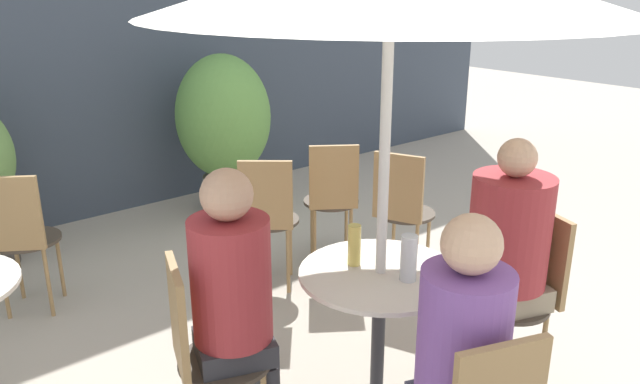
% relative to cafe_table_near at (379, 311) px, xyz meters
% --- Properties ---
extents(storefront_wall, '(10.00, 0.06, 3.00)m').
position_rel_cafe_table_near_xyz_m(storefront_wall, '(-0.10, 3.33, 0.96)').
color(storefront_wall, '#3D4756').
rests_on(storefront_wall, ground_plane).
extents(cafe_table_near, '(0.70, 0.70, 0.73)m').
position_rel_cafe_table_near_xyz_m(cafe_table_near, '(0.00, 0.00, 0.00)').
color(cafe_table_near, '#2D2D33').
rests_on(cafe_table_near, ground_plane).
extents(bistro_chair_0, '(0.42, 0.41, 0.89)m').
position_rel_cafe_table_near_xyz_m(bistro_chair_0, '(-0.72, 0.26, -0.00)').
color(bistro_chair_0, '#42382D').
rests_on(bistro_chair_0, ground_plane).
extents(bistro_chair_2, '(0.42, 0.41, 0.89)m').
position_rel_cafe_table_near_xyz_m(bistro_chair_2, '(0.72, -0.26, -0.00)').
color(bistro_chair_2, '#42382D').
rests_on(bistro_chair_2, ground_plane).
extents(bistro_chair_3, '(0.43, 0.41, 0.89)m').
position_rel_cafe_table_near_xyz_m(bistro_chair_3, '(1.07, 0.86, -0.00)').
color(bistro_chair_3, '#42382D').
rests_on(bistro_chair_3, ground_plane).
extents(bistro_chair_4, '(0.43, 0.43, 0.89)m').
position_rel_cafe_table_near_xyz_m(bistro_chair_4, '(-0.94, 1.96, -0.00)').
color(bistro_chair_4, '#42382D').
rests_on(bistro_chair_4, ground_plane).
extents(bistro_chair_5, '(0.43, 0.44, 0.89)m').
position_rel_cafe_table_near_xyz_m(bistro_chair_5, '(0.87, 1.31, -0.00)').
color(bistro_chair_5, '#42382D').
rests_on(bistro_chair_5, ground_plane).
extents(bistro_chair_6, '(0.43, 0.44, 0.89)m').
position_rel_cafe_table_near_xyz_m(bistro_chair_6, '(0.33, 1.30, -0.00)').
color(bistro_chair_6, '#42382D').
rests_on(bistro_chair_6, ground_plane).
extents(seated_person_0, '(0.37, 0.35, 1.25)m').
position_rel_cafe_table_near_xyz_m(seated_person_0, '(-0.59, 0.21, 0.21)').
color(seated_person_0, '#2D2D33').
rests_on(seated_person_0, ground_plane).
extents(seated_person_1, '(0.34, 0.36, 1.22)m').
position_rel_cafe_table_near_xyz_m(seated_person_1, '(-0.21, -0.59, 0.19)').
color(seated_person_1, '#42475B').
rests_on(seated_person_1, ground_plane).
extents(seated_person_2, '(0.43, 0.41, 1.25)m').
position_rel_cafe_table_near_xyz_m(seated_person_2, '(0.59, -0.21, 0.20)').
color(seated_person_2, gray).
rests_on(seated_person_2, ground_plane).
extents(beer_glass_0, '(0.06, 0.06, 0.18)m').
position_rel_cafe_table_near_xyz_m(beer_glass_0, '(-0.04, 0.12, 0.28)').
color(beer_glass_0, '#DBC65B').
rests_on(beer_glass_0, cafe_table_near).
extents(beer_glass_1, '(0.07, 0.07, 0.20)m').
position_rel_cafe_table_near_xyz_m(beer_glass_1, '(0.03, -0.13, 0.29)').
color(beer_glass_1, silver).
rests_on(beer_glass_1, cafe_table_near).
extents(potted_plant_1, '(0.78, 0.78, 1.33)m').
position_rel_cafe_table_near_xyz_m(potted_plant_1, '(0.90, 2.72, 0.23)').
color(potted_plant_1, slate).
rests_on(potted_plant_1, ground_plane).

